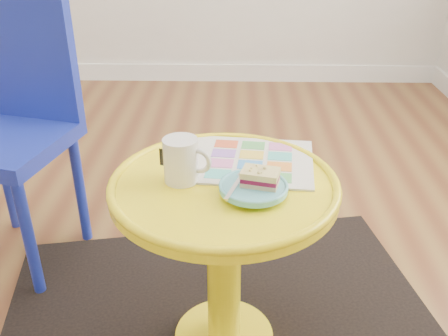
{
  "coord_description": "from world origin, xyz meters",
  "views": [
    {
      "loc": [
        0.58,
        -1.47,
        1.13
      ],
      "look_at": [
        0.56,
        -0.41,
        0.57
      ],
      "focal_mm": 40.0,
      "sensor_mm": 36.0,
      "label": 1
    }
  ],
  "objects_px": {
    "newspaper": "(251,161)",
    "mug": "(182,159)",
    "plate": "(254,188)",
    "side_table": "(224,233)",
    "chair": "(12,119)"
  },
  "relations": [
    {
      "from": "newspaper",
      "to": "mug",
      "type": "relative_size",
      "value": 2.72
    },
    {
      "from": "plate",
      "to": "newspaper",
      "type": "bearing_deg",
      "value": 90.69
    },
    {
      "from": "side_table",
      "to": "plate",
      "type": "xyz_separation_m",
      "value": [
        0.07,
        -0.05,
        0.17
      ]
    },
    {
      "from": "chair",
      "to": "newspaper",
      "type": "relative_size",
      "value": 2.73
    },
    {
      "from": "chair",
      "to": "plate",
      "type": "distance_m",
      "value": 0.92
    },
    {
      "from": "side_table",
      "to": "newspaper",
      "type": "distance_m",
      "value": 0.2
    },
    {
      "from": "side_table",
      "to": "plate",
      "type": "relative_size",
      "value": 3.49
    },
    {
      "from": "newspaper",
      "to": "plate",
      "type": "bearing_deg",
      "value": -83.47
    },
    {
      "from": "newspaper",
      "to": "mug",
      "type": "bearing_deg",
      "value": -142.72
    },
    {
      "from": "chair",
      "to": "plate",
      "type": "xyz_separation_m",
      "value": [
        0.78,
        -0.5,
        0.04
      ]
    },
    {
      "from": "side_table",
      "to": "mug",
      "type": "height_order",
      "value": "mug"
    },
    {
      "from": "newspaper",
      "to": "plate",
      "type": "relative_size",
      "value": 2.01
    },
    {
      "from": "chair",
      "to": "newspaper",
      "type": "height_order",
      "value": "chair"
    },
    {
      "from": "side_table",
      "to": "plate",
      "type": "bearing_deg",
      "value": -37.26
    },
    {
      "from": "chair",
      "to": "plate",
      "type": "bearing_deg",
      "value": -18.99
    }
  ]
}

